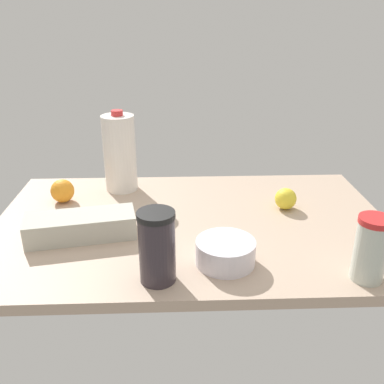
{
  "coord_description": "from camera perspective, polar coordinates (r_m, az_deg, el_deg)",
  "views": [
    {
      "loc": [
        4.51,
        115.66,
        63.14
      ],
      "look_at": [
        0.0,
        0.0,
        13.0
      ],
      "focal_mm": 40.0,
      "sensor_mm": 36.0,
      "label": 1
    }
  ],
  "objects": [
    {
      "name": "tumbler_cup",
      "position": [
        1.09,
        22.74,
        -7.01
      ],
      "size": [
        7.92,
        7.92,
        16.36
      ],
      "color": "beige",
      "rests_on": "countertop"
    },
    {
      "name": "orange_loose",
      "position": [
        1.49,
        -16.88,
        0.15
      ],
      "size": [
        7.76,
        7.76,
        7.76
      ],
      "primitive_type": "sphere",
      "color": "orange",
      "rests_on": "countertop"
    },
    {
      "name": "milk_jug",
      "position": [
        1.52,
        -9.61,
        5.15
      ],
      "size": [
        11.3,
        11.3,
        28.48
      ],
      "color": "white",
      "rests_on": "countertop"
    },
    {
      "name": "egg_carton",
      "position": [
        1.25,
        -14.57,
        -4.42
      ],
      "size": [
        31.71,
        16.29,
        6.75
      ],
      "primitive_type": "cube",
      "rotation": [
        0.0,
        0.0,
        0.18
      ],
      "color": "beige",
      "rests_on": "countertop"
    },
    {
      "name": "mixing_bowl",
      "position": [
        1.1,
        4.48,
        -7.99
      ],
      "size": [
        15.21,
        15.21,
        6.31
      ],
      "primitive_type": "cylinder",
      "color": "white",
      "rests_on": "countertop"
    },
    {
      "name": "lemon_near_front",
      "position": [
        1.41,
        12.38,
        -0.87
      ],
      "size": [
        6.94,
        6.94,
        6.94
      ],
      "primitive_type": "sphere",
      "color": "yellow",
      "rests_on": "countertop"
    },
    {
      "name": "countertop",
      "position": [
        1.31,
        0.0,
        -4.62
      ],
      "size": [
        120.0,
        76.0,
        3.0
      ],
      "primitive_type": "cube",
      "color": "tan",
      "rests_on": "ground"
    },
    {
      "name": "shaker_bottle",
      "position": [
        1.0,
        -4.69,
        -7.3
      ],
      "size": [
        8.88,
        8.88,
        17.98
      ],
      "color": "#362D33",
      "rests_on": "countertop"
    }
  ]
}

